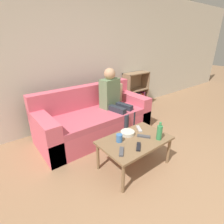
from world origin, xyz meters
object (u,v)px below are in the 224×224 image
(tv_remote_1, at_px, (138,147))
(tv_remote_2, at_px, (121,152))
(bottle, at_px, (159,132))
(person_adult, at_px, (113,96))
(cup_near, at_px, (119,138))
(tv_remote_3, at_px, (139,129))
(coffee_table, at_px, (135,142))
(couch, at_px, (94,119))
(bookshelf, at_px, (134,95))
(tv_remote_0, at_px, (144,136))
(snack_bowl, at_px, (128,133))

(tv_remote_1, relative_size, tv_remote_2, 1.03)
(tv_remote_1, height_order, bottle, bottle)
(person_adult, distance_m, tv_remote_2, 1.36)
(tv_remote_1, bearing_deg, cup_near, 160.55)
(tv_remote_3, bearing_deg, bottle, -57.85)
(coffee_table, xyz_separation_m, tv_remote_1, (-0.10, -0.16, 0.05))
(coffee_table, height_order, tv_remote_1, tv_remote_1)
(couch, distance_m, bookshelf, 1.63)
(tv_remote_1, bearing_deg, tv_remote_0, 77.49)
(couch, bearing_deg, person_adult, -12.32)
(bookshelf, relative_size, tv_remote_1, 5.54)
(couch, distance_m, tv_remote_0, 1.13)
(cup_near, distance_m, tv_remote_3, 0.44)
(cup_near, bearing_deg, coffee_table, -24.24)
(tv_remote_0, height_order, tv_remote_2, same)
(tv_remote_1, bearing_deg, person_adult, 114.37)
(tv_remote_2, bearing_deg, bottle, 35.60)
(coffee_table, relative_size, bottle, 3.79)
(couch, distance_m, tv_remote_2, 1.26)
(coffee_table, bearing_deg, couch, 86.70)
(couch, relative_size, bottle, 8.16)
(bookshelf, distance_m, tv_remote_2, 2.59)
(tv_remote_1, bearing_deg, bookshelf, 95.01)
(cup_near, bearing_deg, tv_remote_3, 8.62)
(bottle, bearing_deg, couch, 98.23)
(couch, bearing_deg, bookshelf, 19.04)
(tv_remote_0, height_order, bottle, bottle)
(tv_remote_0, bearing_deg, bottle, -90.81)
(couch, bearing_deg, tv_remote_1, -97.37)
(person_adult, xyz_separation_m, bottle, (-0.18, -1.19, -0.15))
(tv_remote_0, bearing_deg, snack_bowl, 86.36)
(bookshelf, bearing_deg, bottle, -127.01)
(bookshelf, distance_m, coffee_table, 2.28)
(cup_near, relative_size, snack_bowl, 0.53)
(snack_bowl, bearing_deg, person_adult, 63.61)
(coffee_table, distance_m, tv_remote_0, 0.15)
(couch, distance_m, bottle, 1.31)
(snack_bowl, bearing_deg, bottle, -55.95)
(cup_near, height_order, tv_remote_3, cup_near)
(snack_bowl, bearing_deg, tv_remote_0, -57.26)
(bookshelf, bearing_deg, tv_remote_2, -138.35)
(couch, height_order, person_adult, person_adult)
(tv_remote_2, bearing_deg, tv_remote_3, 68.79)
(bookshelf, distance_m, tv_remote_0, 2.21)
(couch, height_order, cup_near, couch)
(snack_bowl, bearing_deg, coffee_table, -94.37)
(tv_remote_3, bearing_deg, snack_bowl, -150.16)
(couch, height_order, bookshelf, bookshelf)
(bottle, bearing_deg, person_adult, 81.20)
(bookshelf, relative_size, bottle, 3.61)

